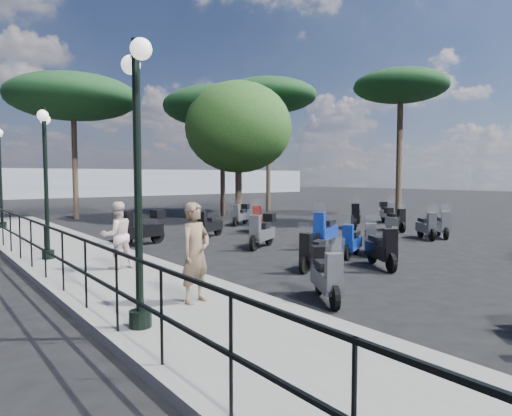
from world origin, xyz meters
TOP-DOWN VIEW (x-y plane):
  - ground at (0.00, 0.00)m, footprint 120.00×120.00m
  - sidewalk at (-6.50, 3.00)m, footprint 3.00×30.00m
  - railing at (-7.80, 2.80)m, footprint 0.04×26.04m
  - lamp_post_0 at (-7.49, -2.01)m, footprint 0.48×1.13m
  - lamp_post_1 at (-7.25, 4.36)m, footprint 0.49×1.08m
  - lamp_post_2 at (-7.08, 12.92)m, footprint 0.39×1.19m
  - woman at (-6.25, -1.37)m, footprint 0.70×0.57m
  - pedestrian_far at (-6.29, 2.12)m, footprint 0.76×0.61m
  - scooter_1 at (-4.09, -2.26)m, footprint 0.94×1.36m
  - scooter_2 at (-1.28, 3.23)m, footprint 1.55×1.03m
  - scooter_3 at (-4.08, 5.92)m, footprint 1.81×0.83m
  - scooter_4 at (-4.13, 7.06)m, footprint 1.27×1.11m
  - scooter_7 at (-0.88, -1.00)m, footprint 0.94×1.47m
  - scooter_8 at (-2.36, -0.19)m, footprint 1.44×0.69m
  - scooter_9 at (-1.31, 6.35)m, footprint 1.45×0.84m
  - scooter_12 at (-0.34, 0.42)m, footprint 1.38×0.85m
  - scooter_13 at (0.43, 0.41)m, footprint 1.17×1.07m
  - scooter_14 at (0.36, 2.13)m, footprint 1.69×0.98m
  - scooter_15 at (1.03, 6.51)m, footprint 1.21×1.42m
  - scooter_19 at (4.61, 1.28)m, footprint 1.03×1.31m
  - scooter_20 at (5.72, 3.41)m, footprint 0.84×1.42m
  - scooter_21 at (1.99, 9.03)m, footprint 1.40×0.98m
  - scooter_25 at (5.39, 1.13)m, footprint 1.20×1.16m
  - scooter_26 at (8.30, 5.73)m, footprint 1.06×1.41m
  - scooter_27 at (5.11, 4.95)m, footprint 1.45×1.20m
  - broadleaf_tree at (3.45, 11.29)m, footprint 5.45×5.45m
  - pine_0 at (3.93, 13.53)m, footprint 6.53×6.53m
  - pine_1 at (8.20, 14.80)m, footprint 6.08×6.08m
  - pine_2 at (-3.14, 16.67)m, footprint 6.63×6.63m
  - pine_3 at (8.97, 5.60)m, footprint 4.49×4.49m
  - distant_hills at (0.00, 45.00)m, footprint 70.00×8.00m

SIDE VIEW (x-z plane):
  - ground at x=0.00m, z-range 0.00..0.00m
  - sidewalk at x=-6.50m, z-range 0.00..0.15m
  - scooter_8 at x=-2.36m, z-range -0.18..1.00m
  - scooter_13 at x=0.43m, z-range -0.18..1.01m
  - scooter_12 at x=-0.34m, z-range -0.18..1.02m
  - scooter_19 at x=4.61m, z-range -0.19..1.06m
  - scooter_9 at x=-1.31m, z-range -0.19..1.06m
  - scooter_25 at x=5.39m, z-range -0.19..1.06m
  - scooter_4 at x=-4.13m, z-range -0.19..1.07m
  - scooter_7 at x=-0.88m, z-range -0.20..1.10m
  - scooter_1 at x=-4.09m, z-range -0.15..1.06m
  - scooter_20 at x=5.72m, z-range -0.15..1.06m
  - scooter_21 at x=1.99m, z-range -0.15..1.10m
  - scooter_15 at x=1.03m, z-range -0.21..1.19m
  - scooter_26 at x=8.30m, z-range -0.16..1.13m
  - scooter_27 at x=5.11m, z-range -0.22..1.20m
  - scooter_14 at x=0.36m, z-range -0.22..1.23m
  - scooter_2 at x=-1.28m, z-range -0.17..1.20m
  - scooter_3 at x=-4.08m, z-range -0.18..1.30m
  - railing at x=-7.80m, z-range 0.35..1.45m
  - pedestrian_far at x=-6.29m, z-range 0.15..1.67m
  - woman at x=-6.25m, z-range 0.15..1.81m
  - distant_hills at x=0.00m, z-range 0.00..3.00m
  - lamp_post_1 at x=-7.25m, z-range 0.42..4.19m
  - lamp_post_0 at x=-7.49m, z-range 0.42..4.33m
  - lamp_post_2 at x=-7.08m, z-range 0.43..4.48m
  - broadleaf_tree at x=3.45m, z-range 1.19..8.23m
  - pine_0 at x=3.93m, z-range 2.44..9.63m
  - pine_2 at x=-3.14m, z-range 2.54..9.98m
  - pine_3 at x=8.97m, z-range 2.83..10.17m
  - pine_1 at x=8.20m, z-range 3.09..11.44m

